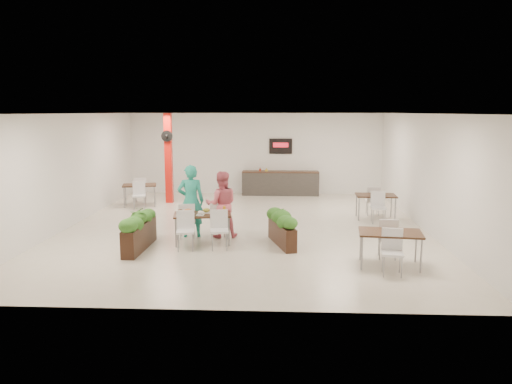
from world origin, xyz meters
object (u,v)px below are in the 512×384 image
(red_column, at_px, (169,157))
(side_table_c, at_px, (390,237))
(diner_man, at_px, (191,201))
(planter_left, at_px, (139,228))
(main_table, at_px, (202,218))
(diner_woman, at_px, (221,204))
(side_table_a, at_px, (140,188))
(planter_right, at_px, (282,226))
(service_counter, at_px, (280,183))
(side_table_b, at_px, (376,199))

(red_column, height_order, side_table_c, red_column)
(diner_man, height_order, planter_left, diner_man)
(red_column, xyz_separation_m, main_table, (2.06, -5.56, -1.01))
(red_column, xyz_separation_m, diner_woman, (2.47, -4.90, -0.78))
(diner_woman, relative_size, planter_left, 0.88)
(side_table_a, bearing_deg, planter_left, -87.72)
(planter_right, bearing_deg, side_table_a, 135.05)
(service_counter, distance_m, planter_left, 8.70)
(main_table, xyz_separation_m, planter_left, (-1.41, -0.61, -0.12))
(diner_man, height_order, side_table_b, diner_man)
(planter_left, height_order, side_table_b, planter_left)
(diner_man, xyz_separation_m, side_table_b, (5.24, 2.46, -0.32))
(planter_left, bearing_deg, side_table_a, 105.70)
(diner_man, xyz_separation_m, diner_woman, (0.80, 0.00, -0.08))
(red_column, relative_size, main_table, 1.79)
(diner_woman, relative_size, side_table_c, 1.04)
(diner_man, relative_size, planter_right, 1.12)
(red_column, relative_size, diner_man, 1.69)
(red_column, relative_size, side_table_a, 1.91)
(side_table_a, xyz_separation_m, side_table_c, (7.22, -6.55, 0.01))
(service_counter, height_order, planter_right, service_counter)
(main_table, distance_m, side_table_c, 4.58)
(main_table, xyz_separation_m, diner_man, (-0.39, 0.66, 0.31))
(service_counter, height_order, side_table_c, service_counter)
(planter_right, xyz_separation_m, side_table_a, (-4.94, 4.93, 0.14))
(main_table, bearing_deg, side_table_a, 121.21)
(planter_left, distance_m, side_table_b, 7.29)
(red_column, distance_m, diner_man, 5.23)
(red_column, bearing_deg, main_table, -69.66)
(service_counter, relative_size, diner_woman, 1.73)
(diner_man, distance_m, side_table_a, 4.95)
(red_column, xyz_separation_m, side_table_b, (6.91, -2.45, -1.01))
(diner_man, relative_size, planter_left, 0.97)
(diner_man, relative_size, diner_woman, 1.10)
(main_table, xyz_separation_m, side_table_a, (-2.96, 4.88, -0.01))
(main_table, relative_size, side_table_a, 1.07)
(red_column, relative_size, side_table_c, 1.93)
(main_table, xyz_separation_m, side_table_c, (4.26, -1.67, -0.00))
(service_counter, height_order, diner_man, service_counter)
(side_table_b, bearing_deg, diner_woman, -148.76)
(diner_woman, xyz_separation_m, planter_right, (1.58, -0.71, -0.39))
(side_table_a, bearing_deg, diner_man, -72.14)
(planter_right, distance_m, side_table_c, 2.80)
(planter_left, bearing_deg, red_column, 95.99)
(red_column, distance_m, side_table_a, 1.52)
(main_table, bearing_deg, planter_left, -156.65)
(side_table_b, bearing_deg, planter_right, -129.85)
(service_counter, bearing_deg, main_table, -104.63)
(service_counter, height_order, side_table_a, service_counter)
(side_table_a, height_order, side_table_c, same)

